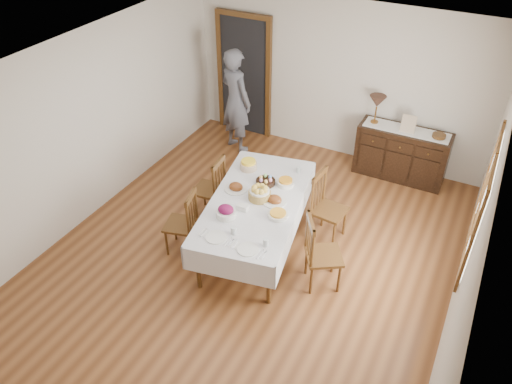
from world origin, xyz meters
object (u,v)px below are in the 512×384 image
at_px(person, 236,97).
at_px(table_lamp, 377,102).
at_px(dining_table, 256,206).
at_px(chair_right_far, 326,206).
at_px(chair_right_near, 320,252).
at_px(chair_left_near, 184,222).
at_px(chair_left_far, 211,187).
at_px(sideboard, 401,154).

bearing_deg(person, table_lamp, -147.88).
bearing_deg(dining_table, table_lamp, 62.49).
height_order(dining_table, person, person).
bearing_deg(person, chair_right_far, 167.47).
bearing_deg(dining_table, chair_right_near, -25.68).
xyz_separation_m(chair_left_near, chair_left_far, (-0.07, 0.81, 0.02)).
bearing_deg(dining_table, chair_left_far, 149.93).
relative_size(dining_table, person, 1.24).
bearing_deg(chair_left_far, dining_table, 65.33).
relative_size(dining_table, chair_left_far, 2.47).
distance_m(dining_table, chair_right_near, 1.05).
height_order(chair_right_near, table_lamp, table_lamp).
xyz_separation_m(chair_left_near, sideboard, (2.08, 3.05, -0.05)).
xyz_separation_m(dining_table, sideboard, (1.29, 2.54, -0.24)).
bearing_deg(table_lamp, dining_table, -107.02).
relative_size(chair_left_near, chair_left_far, 0.97).
xyz_separation_m(dining_table, person, (-1.48, 2.15, 0.29)).
relative_size(chair_right_near, chair_right_far, 1.01).
bearing_deg(table_lamp, chair_right_near, -85.58).
xyz_separation_m(dining_table, chair_right_far, (0.75, 0.62, -0.16)).
relative_size(dining_table, chair_right_near, 2.36).
distance_m(chair_left_near, person, 2.78).
bearing_deg(chair_left_near, table_lamp, 138.14).
bearing_deg(chair_left_near, sideboard, 131.05).
bearing_deg(sideboard, chair_right_near, -95.85).
bearing_deg(chair_right_far, table_lamp, 5.02).
distance_m(chair_left_far, table_lamp, 2.88).
distance_m(chair_right_far, sideboard, 2.01).
bearing_deg(dining_table, person, 114.14).
distance_m(dining_table, person, 2.63).
bearing_deg(chair_left_far, table_lamp, 138.62).
xyz_separation_m(chair_left_far, person, (-0.62, 1.84, 0.47)).
bearing_deg(chair_left_near, chair_left_far, 170.65).
relative_size(person, table_lamp, 4.17).
distance_m(dining_table, chair_left_far, 0.94).
bearing_deg(table_lamp, chair_right_far, -91.05).
bearing_deg(chair_right_far, person, 61.55).
bearing_deg(dining_table, chair_right_far, 29.00).
relative_size(chair_left_near, sideboard, 0.66).
bearing_deg(person, chair_right_near, 157.73).
distance_m(sideboard, table_lamp, 0.93).
distance_m(chair_right_near, sideboard, 2.83).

